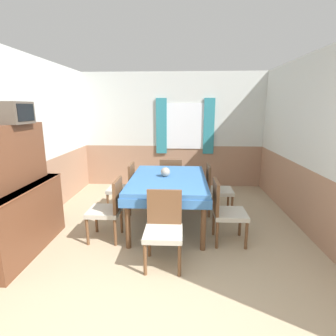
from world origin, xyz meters
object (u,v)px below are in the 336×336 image
Objects in this scene: dining_table at (168,184)px; chair_head_near at (164,226)px; tv at (15,113)px; chair_right_near at (225,210)px; chair_head_window at (171,179)px; chair_left_near at (109,207)px; chair_left_far at (125,186)px; sideboard at (17,202)px; chair_right_far at (216,188)px; vase at (165,172)px.

chair_head_near is at bearing -90.00° from dining_table.
chair_right_near is at bearing 5.27° from tv.
chair_head_window is 1.00× the size of chair_left_near.
chair_left_near and chair_left_far have the same top height.
sideboard reaches higher than chair_left_far.
chair_right_near is at bearing -122.17° from chair_left_far.
chair_right_far is 2.13× the size of tv.
tv reaches higher than sideboard.
chair_head_window reaches higher than dining_table.
chair_head_window is 0.97m from chair_left_far.
chair_left_far is 0.95m from vase.
vase is (-0.05, -0.99, 0.38)m from chair_head_window.
chair_left_near is at bearing -147.83° from dining_table.
tv is at bearing -64.55° from chair_right_far.
dining_table is 0.97m from chair_right_near.
chair_right_far is at bearing 27.97° from sideboard.
chair_head_window is (-0.80, 0.55, 0.00)m from chair_right_far.
sideboard is 1.09m from tv.
chair_head_window is 6.00× the size of vase.
chair_right_near is 6.00× the size of vase.
dining_table is 2.05m from sideboard.
tv is at bearing -135.44° from chair_head_window.
chair_right_near is 1.60m from chair_left_near.
chair_head_near is 0.97m from chair_right_near.
chair_right_far is 1.89m from chair_left_near.
chair_right_far and chair_right_near have the same top height.
sideboard reaches higher than chair_head_near.
dining_table is 1.92× the size of chair_head_window.
sideboard reaches higher than chair_left_near.
chair_left_far is (-0.80, -0.55, 0.00)m from chair_head_window.
chair_left_far is at bearing 53.43° from sideboard.
chair_left_near is 0.54× the size of sideboard.
dining_table is 2.25m from tv.
chair_right_far is at bearing 27.80° from vase.
chair_head_window is 1.07m from vase.
tv reaches higher than chair_left_near.
tv reaches higher than chair_head_window.
dining_table is 11.49× the size of vase.
vase is at bearing -53.35° from chair_left_near.
sideboard is at bearing -62.03° from chair_right_far.
chair_head_window is at bearing 46.65° from sideboard.
sideboard is (-1.84, -1.95, 0.21)m from chair_head_window.
sideboard is at bearing -133.35° from chair_head_window.
chair_head_near is 1.00× the size of chair_head_window.
chair_right_near is at bearing -145.63° from chair_head_near.
chair_left_near is 1.00× the size of chair_left_far.
chair_head_window is at bearing -27.24° from chair_left_near.
dining_table is 1.07m from chair_head_near.
chair_right_near and chair_head_window have the same top height.
tv reaches higher than vase.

